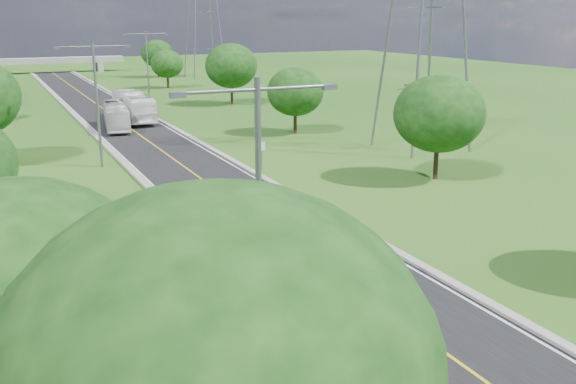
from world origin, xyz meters
name	(u,v)px	position (x,y,z in m)	size (l,w,h in m)	color
ground	(135,132)	(0.00, 60.00, 0.00)	(260.00, 260.00, 0.00)	#1E4B15
road	(123,123)	(0.00, 66.00, 0.03)	(8.00, 150.00, 0.06)	black
curb_left	(85,125)	(-4.25, 66.00, 0.11)	(0.50, 150.00, 0.22)	gray
curb_right	(160,120)	(4.25, 66.00, 0.11)	(0.50, 150.00, 0.22)	gray
speed_limit_sign	(262,151)	(5.20, 37.98, 1.60)	(0.55, 0.09, 2.40)	slate
overpass	(51,61)	(0.00, 140.00, 2.41)	(30.00, 3.00, 3.20)	gray
streetlight_near_left	(259,196)	(-6.00, 12.00, 5.94)	(5.90, 0.25, 10.00)	slate
streetlight_mid_left	(96,94)	(-6.00, 45.00, 5.94)	(5.90, 0.25, 10.00)	slate
streetlight_far_right	(147,62)	(6.00, 78.00, 5.94)	(5.90, 0.25, 10.00)	slate
power_tower_far	(202,4)	(26.00, 115.00, 14.01)	(9.00, 6.40, 28.00)	slate
tree_la	(18,303)	(-14.00, 8.00, 5.27)	(7.14, 7.14, 8.30)	black
tree_lf	(219,372)	(-11.00, 2.00, 5.89)	(7.98, 7.98, 9.28)	black
tree_rb	(439,114)	(16.00, 30.00, 4.95)	(6.72, 6.72, 7.82)	black
tree_rc	(295,92)	(15.00, 52.00, 4.33)	(5.88, 5.88, 6.84)	black
tree_rd	(231,66)	(17.00, 76.00, 5.27)	(7.14, 7.14, 8.30)	black
tree_re	(167,64)	(14.50, 100.00, 4.02)	(5.46, 5.46, 6.35)	black
tree_rf	(157,53)	(18.00, 120.00, 4.64)	(6.30, 6.30, 7.33)	black
bus_outbound	(134,106)	(1.56, 67.28, 1.71)	(2.77, 11.85, 3.30)	white
bus_inbound	(116,116)	(-1.34, 62.66, 1.45)	(2.33, 9.95, 2.77)	silver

